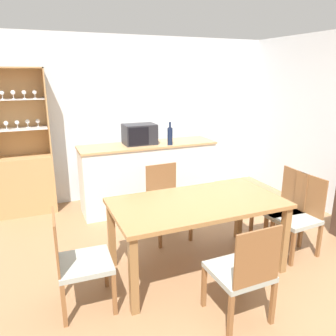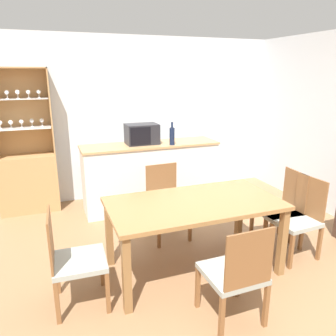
{
  "view_description": "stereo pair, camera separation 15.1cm",
  "coord_description": "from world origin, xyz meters",
  "px_view_note": "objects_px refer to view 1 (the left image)",
  "views": [
    {
      "loc": [
        -1.34,
        -2.52,
        1.99
      ],
      "look_at": [
        0.15,
        1.05,
        0.86
      ],
      "focal_mm": 35.0,
      "sensor_mm": 36.0,
      "label": 1
    },
    {
      "loc": [
        -1.2,
        -2.58,
        1.99
      ],
      "look_at": [
        0.15,
        1.05,
        0.86
      ],
      "focal_mm": 35.0,
      "sensor_mm": 36.0,
      "label": 2
    }
  ],
  "objects_px": {
    "dining_chair_head_far": "(167,202)",
    "wine_bottle": "(170,136)",
    "dining_chair_side_right_far": "(281,207)",
    "microwave": "(140,134)",
    "dining_table": "(197,209)",
    "display_cabinet": "(24,174)",
    "dining_chair_side_left_near": "(79,261)",
    "dining_chair_head_near": "(243,272)",
    "dining_chair_side_right_near": "(297,216)"
  },
  "relations": [
    {
      "from": "dining_chair_head_far",
      "to": "dining_chair_side_left_near",
      "type": "xyz_separation_m",
      "value": [
        -1.2,
        -0.93,
        0.0
      ]
    },
    {
      "from": "dining_chair_head_near",
      "to": "dining_table",
      "type": "bearing_deg",
      "value": 89.05
    },
    {
      "from": "dining_table",
      "to": "dining_chair_side_left_near",
      "type": "bearing_deg",
      "value": -173.61
    },
    {
      "from": "display_cabinet",
      "to": "dining_chair_head_far",
      "type": "bearing_deg",
      "value": -41.93
    },
    {
      "from": "dining_table",
      "to": "dining_chair_head_far",
      "type": "bearing_deg",
      "value": 90.17
    },
    {
      "from": "dining_table",
      "to": "dining_chair_side_left_near",
      "type": "relative_size",
      "value": 1.91
    },
    {
      "from": "dining_chair_head_far",
      "to": "wine_bottle",
      "type": "xyz_separation_m",
      "value": [
        0.37,
        0.78,
        0.68
      ]
    },
    {
      "from": "microwave",
      "to": "dining_chair_side_right_far",
      "type": "bearing_deg",
      "value": -53.92
    },
    {
      "from": "dining_chair_head_far",
      "to": "microwave",
      "type": "distance_m",
      "value": 1.21
    },
    {
      "from": "dining_chair_side_right_near",
      "to": "microwave",
      "type": "xyz_separation_m",
      "value": [
        -1.21,
        1.93,
        0.69
      ]
    },
    {
      "from": "dining_chair_head_near",
      "to": "dining_chair_head_far",
      "type": "bearing_deg",
      "value": 89.11
    },
    {
      "from": "dining_table",
      "to": "dining_chair_head_far",
      "type": "height_order",
      "value": "dining_chair_head_far"
    },
    {
      "from": "dining_chair_side_right_near",
      "to": "display_cabinet",
      "type": "bearing_deg",
      "value": 45.48
    },
    {
      "from": "dining_chair_side_right_far",
      "to": "microwave",
      "type": "xyz_separation_m",
      "value": [
        -1.21,
        1.67,
        0.69
      ]
    },
    {
      "from": "dining_chair_head_far",
      "to": "display_cabinet",
      "type": "bearing_deg",
      "value": -44.6
    },
    {
      "from": "dining_table",
      "to": "microwave",
      "type": "height_order",
      "value": "microwave"
    },
    {
      "from": "dining_chair_side_right_near",
      "to": "dining_chair_head_far",
      "type": "distance_m",
      "value": 1.52
    },
    {
      "from": "display_cabinet",
      "to": "dining_table",
      "type": "distance_m",
      "value": 2.79
    },
    {
      "from": "dining_chair_side_left_near",
      "to": "dining_chair_head_near",
      "type": "bearing_deg",
      "value": 63.5
    },
    {
      "from": "dining_chair_side_right_near",
      "to": "wine_bottle",
      "type": "relative_size",
      "value": 2.71
    },
    {
      "from": "microwave",
      "to": "dining_chair_head_near",
      "type": "bearing_deg",
      "value": -89.63
    },
    {
      "from": "dining_chair_head_far",
      "to": "wine_bottle",
      "type": "bearing_deg",
      "value": -118.25
    },
    {
      "from": "dining_chair_side_right_far",
      "to": "display_cabinet",
      "type": "bearing_deg",
      "value": 56.63
    },
    {
      "from": "wine_bottle",
      "to": "dining_chair_head_near",
      "type": "bearing_deg",
      "value": -98.82
    },
    {
      "from": "display_cabinet",
      "to": "dining_chair_side_right_far",
      "type": "relative_size",
      "value": 2.3
    },
    {
      "from": "dining_chair_head_far",
      "to": "dining_chair_side_right_far",
      "type": "distance_m",
      "value": 1.37
    },
    {
      "from": "display_cabinet",
      "to": "dining_chair_side_right_far",
      "type": "distance_m",
      "value": 3.54
    },
    {
      "from": "display_cabinet",
      "to": "dining_chair_head_far",
      "type": "relative_size",
      "value": 2.3
    },
    {
      "from": "dining_table",
      "to": "dining_chair_head_near",
      "type": "distance_m",
      "value": 0.83
    },
    {
      "from": "dining_chair_side_left_near",
      "to": "dining_chair_head_near",
      "type": "height_order",
      "value": "same"
    },
    {
      "from": "display_cabinet",
      "to": "microwave",
      "type": "bearing_deg",
      "value": -15.94
    },
    {
      "from": "dining_chair_side_left_near",
      "to": "microwave",
      "type": "xyz_separation_m",
      "value": [
        1.18,
        1.93,
        0.69
      ]
    },
    {
      "from": "microwave",
      "to": "dining_chair_side_right_near",
      "type": "bearing_deg",
      "value": -57.86
    },
    {
      "from": "dining_chair_head_near",
      "to": "dining_chair_side_right_far",
      "type": "height_order",
      "value": "same"
    },
    {
      "from": "dining_table",
      "to": "dining_chair_side_right_near",
      "type": "bearing_deg",
      "value": -6.32
    },
    {
      "from": "microwave",
      "to": "dining_table",
      "type": "bearing_deg",
      "value": -89.5
    },
    {
      "from": "dining_chair_side_right_near",
      "to": "microwave",
      "type": "relative_size",
      "value": 1.94
    },
    {
      "from": "dining_chair_head_far",
      "to": "dining_chair_head_near",
      "type": "distance_m",
      "value": 1.6
    },
    {
      "from": "dining_table",
      "to": "wine_bottle",
      "type": "relative_size",
      "value": 5.17
    },
    {
      "from": "dining_chair_head_far",
      "to": "wine_bottle",
      "type": "relative_size",
      "value": 2.71
    },
    {
      "from": "display_cabinet",
      "to": "dining_chair_side_left_near",
      "type": "relative_size",
      "value": 2.3
    },
    {
      "from": "display_cabinet",
      "to": "dining_chair_head_near",
      "type": "xyz_separation_m",
      "value": [
        1.63,
        -3.06,
        -0.15
      ]
    },
    {
      "from": "dining_chair_side_left_near",
      "to": "dining_chair_side_right_far",
      "type": "bearing_deg",
      "value": 98.86
    },
    {
      "from": "dining_table",
      "to": "dining_chair_head_far",
      "type": "xyz_separation_m",
      "value": [
        -0.0,
        0.8,
        -0.23
      ]
    },
    {
      "from": "display_cabinet",
      "to": "wine_bottle",
      "type": "xyz_separation_m",
      "value": [
        2.0,
        -0.68,
        0.53
      ]
    },
    {
      "from": "dining_chair_side_left_near",
      "to": "dining_chair_head_near",
      "type": "relative_size",
      "value": 1.0
    },
    {
      "from": "dining_chair_head_near",
      "to": "dining_chair_side_right_far",
      "type": "bearing_deg",
      "value": 36.89
    },
    {
      "from": "dining_chair_side_right_near",
      "to": "dining_chair_head_far",
      "type": "height_order",
      "value": "same"
    },
    {
      "from": "display_cabinet",
      "to": "microwave",
      "type": "relative_size",
      "value": 4.47
    },
    {
      "from": "dining_chair_side_right_far",
      "to": "microwave",
      "type": "relative_size",
      "value": 1.94
    }
  ]
}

